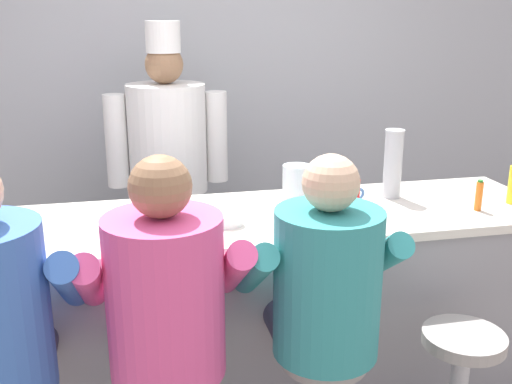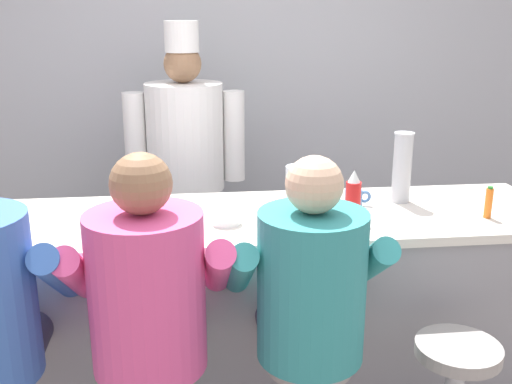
% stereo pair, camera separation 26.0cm
% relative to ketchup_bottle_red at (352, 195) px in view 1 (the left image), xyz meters
% --- Properties ---
extents(wall_back, '(10.00, 0.06, 2.70)m').
position_rel_ketchup_bottle_red_xyz_m(wall_back, '(-0.36, 1.80, 0.24)').
color(wall_back, '#B2B7BC').
rests_on(wall_back, ground_plane).
extents(diner_counter, '(2.70, 0.74, 1.00)m').
position_rel_ketchup_bottle_red_xyz_m(diner_counter, '(-0.36, 0.13, -0.61)').
color(diner_counter, gray).
rests_on(diner_counter, ground_plane).
extents(ketchup_bottle_red, '(0.07, 0.07, 0.23)m').
position_rel_ketchup_bottle_red_xyz_m(ketchup_bottle_red, '(0.00, 0.00, 0.00)').
color(ketchup_bottle_red, red).
rests_on(ketchup_bottle_red, diner_counter).
extents(hot_sauce_bottle_orange, '(0.03, 0.03, 0.15)m').
position_rel_ketchup_bottle_red_xyz_m(hot_sauce_bottle_orange, '(0.61, -0.03, -0.04)').
color(hot_sauce_bottle_orange, orange).
rests_on(hot_sauce_bottle_orange, diner_counter).
extents(water_pitcher_clear, '(0.15, 0.13, 0.21)m').
position_rel_ketchup_bottle_red_xyz_m(water_pitcher_clear, '(-0.20, 0.19, -0.00)').
color(water_pitcher_clear, silver).
rests_on(water_pitcher_clear, diner_counter).
extents(breakfast_plate, '(0.27, 0.27, 0.05)m').
position_rel_ketchup_bottle_red_xyz_m(breakfast_plate, '(-0.83, 0.17, -0.09)').
color(breakfast_plate, white).
rests_on(breakfast_plate, diner_counter).
extents(cereal_bowl, '(0.13, 0.13, 0.05)m').
position_rel_ketchup_bottle_red_xyz_m(cereal_bowl, '(-0.56, 0.03, -0.08)').
color(cereal_bowl, white).
rests_on(cereal_bowl, diner_counter).
extents(coffee_mug_blue, '(0.13, 0.08, 0.08)m').
position_rel_ketchup_bottle_red_xyz_m(coffee_mug_blue, '(0.07, 0.21, -0.07)').
color(coffee_mug_blue, '#4C7AB2').
rests_on(coffee_mug_blue, diner_counter).
extents(cup_stack_steel, '(0.10, 0.10, 0.34)m').
position_rel_ketchup_bottle_red_xyz_m(cup_stack_steel, '(0.31, 0.25, 0.06)').
color(cup_stack_steel, '#B7BABF').
rests_on(cup_stack_steel, diner_counter).
extents(diner_seated_pink, '(0.61, 0.61, 1.45)m').
position_rel_ketchup_bottle_red_xyz_m(diner_seated_pink, '(-0.87, -0.48, -0.20)').
color(diner_seated_pink, '#B2B5BA').
rests_on(diner_seated_pink, ground_plane).
extents(diner_seated_teal, '(0.59, 0.59, 1.42)m').
position_rel_ketchup_bottle_red_xyz_m(diner_seated_teal, '(-0.29, -0.48, -0.21)').
color(diner_seated_teal, '#B2B5BA').
rests_on(diner_seated_teal, ground_plane).
extents(empty_stool_round, '(0.33, 0.33, 0.67)m').
position_rel_ketchup_bottle_red_xyz_m(empty_stool_round, '(0.29, -0.51, -0.66)').
color(empty_stool_round, '#B2B5BA').
rests_on(empty_stool_round, ground_plane).
extents(cook_in_whites_near, '(0.72, 0.46, 1.84)m').
position_rel_ketchup_bottle_red_xyz_m(cook_in_whites_near, '(-0.73, 1.13, -0.10)').
color(cook_in_whites_near, '#232328').
rests_on(cook_in_whites_near, ground_plane).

